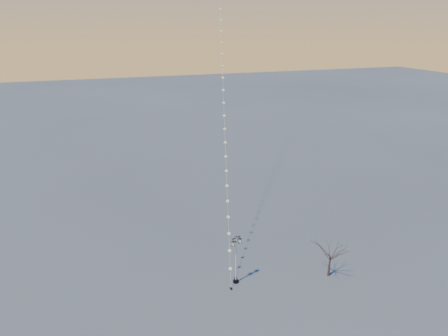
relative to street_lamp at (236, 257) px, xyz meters
name	(u,v)px	position (x,y,z in m)	size (l,w,h in m)	color
ground	(240,284)	(0.30, -0.38, -2.59)	(300.00, 300.00, 0.00)	#4E4E4E
street_lamp	(236,257)	(0.00, 0.00, 0.00)	(1.14, 0.67, 4.68)	black
bare_tree	(331,251)	(8.37, -1.79, -0.02)	(2.23, 2.23, 3.70)	#362620
kite_train	(222,40)	(5.03, 18.69, 17.26)	(12.15, 39.63, 39.89)	black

